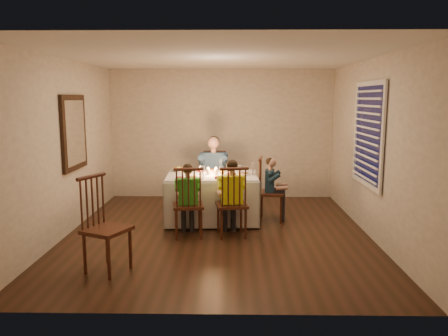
{
  "coord_description": "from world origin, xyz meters",
  "views": [
    {
      "loc": [
        0.21,
        -6.36,
        2.03
      ],
      "look_at": [
        0.09,
        0.15,
        0.98
      ],
      "focal_mm": 35.0,
      "sensor_mm": 36.0,
      "label": 1
    }
  ],
  "objects_px": {
    "chair_extra": "(109,271)",
    "child_green": "(189,236)",
    "adult": "(214,209)",
    "chair_adult": "(214,209)",
    "chair_near_left": "(189,236)",
    "dining_table": "(212,188)",
    "child_teal": "(271,220)",
    "chair_end": "(271,220)",
    "chair_near_right": "(232,236)",
    "child_yellow": "(232,236)",
    "serving_bowl": "(179,170)"
  },
  "relations": [
    {
      "from": "chair_end",
      "to": "child_green",
      "type": "relative_size",
      "value": 0.97
    },
    {
      "from": "adult",
      "to": "child_green",
      "type": "bearing_deg",
      "value": -96.67
    },
    {
      "from": "chair_adult",
      "to": "chair_near_left",
      "type": "bearing_deg",
      "value": -96.67
    },
    {
      "from": "chair_near_right",
      "to": "chair_end",
      "type": "xyz_separation_m",
      "value": [
        0.66,
        0.84,
        0.0
      ]
    },
    {
      "from": "chair_extra",
      "to": "child_teal",
      "type": "xyz_separation_m",
      "value": [
        2.12,
        2.21,
        0.0
      ]
    },
    {
      "from": "chair_extra",
      "to": "child_green",
      "type": "bearing_deg",
      "value": -6.39
    },
    {
      "from": "chair_end",
      "to": "child_green",
      "type": "height_order",
      "value": "child_green"
    },
    {
      "from": "chair_near_right",
      "to": "child_green",
      "type": "bearing_deg",
      "value": -5.69
    },
    {
      "from": "dining_table",
      "to": "chair_end",
      "type": "distance_m",
      "value": 1.13
    },
    {
      "from": "chair_adult",
      "to": "chair_end",
      "type": "bearing_deg",
      "value": -33.7
    },
    {
      "from": "chair_near_left",
      "to": "chair_extra",
      "type": "height_order",
      "value": "chair_extra"
    },
    {
      "from": "dining_table",
      "to": "child_green",
      "type": "relative_size",
      "value": 1.41
    },
    {
      "from": "child_teal",
      "to": "chair_extra",
      "type": "bearing_deg",
      "value": 143.44
    },
    {
      "from": "child_yellow",
      "to": "dining_table",
      "type": "bearing_deg",
      "value": -77.31
    },
    {
      "from": "chair_near_left",
      "to": "child_yellow",
      "type": "distance_m",
      "value": 0.64
    },
    {
      "from": "child_teal",
      "to": "serving_bowl",
      "type": "height_order",
      "value": "serving_bowl"
    },
    {
      "from": "chair_near_left",
      "to": "child_yellow",
      "type": "xyz_separation_m",
      "value": [
        0.64,
        0.05,
        0.0
      ]
    },
    {
      "from": "child_yellow",
      "to": "serving_bowl",
      "type": "xyz_separation_m",
      "value": [
        -0.91,
        1.12,
        0.81
      ]
    },
    {
      "from": "chair_near_left",
      "to": "serving_bowl",
      "type": "xyz_separation_m",
      "value": [
        -0.28,
        1.17,
        0.81
      ]
    },
    {
      "from": "chair_extra",
      "to": "child_green",
      "type": "xyz_separation_m",
      "value": [
        0.82,
        1.32,
        0.0
      ]
    },
    {
      "from": "chair_end",
      "to": "serving_bowl",
      "type": "bearing_deg",
      "value": 87.11
    },
    {
      "from": "chair_adult",
      "to": "child_teal",
      "type": "height_order",
      "value": "chair_adult"
    },
    {
      "from": "dining_table",
      "to": "serving_bowl",
      "type": "distance_m",
      "value": 0.72
    },
    {
      "from": "chair_near_right",
      "to": "chair_extra",
      "type": "relative_size",
      "value": 0.93
    },
    {
      "from": "adult",
      "to": "child_green",
      "type": "distance_m",
      "value": 1.68
    },
    {
      "from": "chair_adult",
      "to": "chair_near_left",
      "type": "xyz_separation_m",
      "value": [
        -0.31,
        -1.65,
        0.0
      ]
    },
    {
      "from": "chair_end",
      "to": "chair_near_right",
      "type": "bearing_deg",
      "value": 149.08
    },
    {
      "from": "dining_table",
      "to": "chair_extra",
      "type": "bearing_deg",
      "value": -120.2
    },
    {
      "from": "chair_near_right",
      "to": "chair_end",
      "type": "height_order",
      "value": "same"
    },
    {
      "from": "chair_adult",
      "to": "chair_near_left",
      "type": "distance_m",
      "value": 1.68
    },
    {
      "from": "chair_near_right",
      "to": "child_teal",
      "type": "bearing_deg",
      "value": -138.01
    },
    {
      "from": "chair_near_left",
      "to": "child_green",
      "type": "xyz_separation_m",
      "value": [
        0.0,
        0.0,
        0.0
      ]
    },
    {
      "from": "chair_adult",
      "to": "serving_bowl",
      "type": "height_order",
      "value": "serving_bowl"
    },
    {
      "from": "chair_adult",
      "to": "chair_end",
      "type": "height_order",
      "value": "same"
    },
    {
      "from": "adult",
      "to": "chair_near_right",
      "type": "bearing_deg",
      "value": -74.4
    },
    {
      "from": "chair_near_left",
      "to": "chair_end",
      "type": "xyz_separation_m",
      "value": [
        1.3,
        0.89,
        0.0
      ]
    },
    {
      "from": "chair_near_left",
      "to": "dining_table",
      "type": "bearing_deg",
      "value": -118.76
    },
    {
      "from": "chair_end",
      "to": "chair_extra",
      "type": "height_order",
      "value": "chair_extra"
    },
    {
      "from": "dining_table",
      "to": "chair_end",
      "type": "xyz_separation_m",
      "value": [
        0.99,
        0.05,
        -0.56
      ]
    },
    {
      "from": "chair_extra",
      "to": "child_yellow",
      "type": "relative_size",
      "value": 1.0
    },
    {
      "from": "chair_extra",
      "to": "chair_near_left",
      "type": "bearing_deg",
      "value": -6.39
    },
    {
      "from": "chair_near_right",
      "to": "chair_near_left",
      "type": "bearing_deg",
      "value": -5.69
    },
    {
      "from": "child_yellow",
      "to": "serving_bowl",
      "type": "bearing_deg",
      "value": -60.62
    },
    {
      "from": "dining_table",
      "to": "child_teal",
      "type": "height_order",
      "value": "dining_table"
    },
    {
      "from": "chair_end",
      "to": "dining_table",
      "type": "bearing_deg",
      "value": 99.86
    },
    {
      "from": "chair_near_left",
      "to": "child_teal",
      "type": "height_order",
      "value": "chair_near_left"
    },
    {
      "from": "chair_end",
      "to": "child_teal",
      "type": "height_order",
      "value": "chair_end"
    },
    {
      "from": "chair_near_left",
      "to": "child_green",
      "type": "height_order",
      "value": "child_green"
    },
    {
      "from": "chair_adult",
      "to": "child_yellow",
      "type": "bearing_deg",
      "value": -74.4
    },
    {
      "from": "chair_adult",
      "to": "chair_near_right",
      "type": "relative_size",
      "value": 1.0
    }
  ]
}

